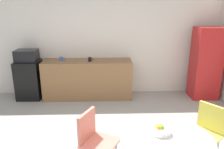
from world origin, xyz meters
The scene contains 10 objects.
wall_back centered at (0.00, 3.00, 1.30)m, with size 6.00×0.10×2.60m, color silver.
counter_block centered at (-0.22, 2.65, 0.45)m, with size 2.06×0.60×0.90m, color brown.
mini_fridge centered at (-1.60, 2.65, 0.45)m, with size 0.54×0.54×0.90m, color black.
microwave centered at (-1.60, 2.65, 1.03)m, with size 0.48×0.38×0.26m, color black.
locker_cabinet centered at (2.55, 2.55, 0.84)m, with size 0.60×0.50×1.67m, color #B21E1E.
chair_coral centered at (0.03, 0.13, 0.52)m, with size 0.57×0.57×0.83m.
chair_yellow centered at (1.59, 0.27, 0.52)m, with size 0.59×0.59×0.83m.
fruit_bowl centered at (0.81, -0.21, 0.79)m, with size 0.22×0.22×0.11m.
mug_white centered at (-0.81, 2.66, 0.95)m, with size 0.13×0.08×0.09m.
mug_green centered at (-0.14, 2.59, 0.95)m, with size 0.13×0.08×0.09m.
Camera 1 is at (0.19, -2.34, 2.10)m, focal length 35.24 mm.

